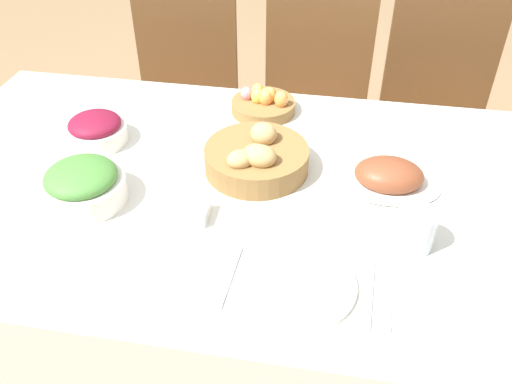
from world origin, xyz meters
The scene contains 16 objects.
ground_plane centered at (0.00, 0.00, 0.00)m, with size 12.00×12.00×0.00m, color #937551.
dining_table centered at (0.00, 0.00, 0.37)m, with size 1.88×0.99×0.73m.
chair_far_center centered at (0.04, 0.85, 0.52)m, with size 0.44×0.44×1.00m.
chair_far_left centered at (-0.49, 0.85, 0.52)m, with size 0.43×0.43×1.00m.
chair_far_right centered at (0.53, 0.85, 0.52)m, with size 0.46×0.46×1.00m.
bread_basket centered at (-0.04, 0.07, 0.77)m, with size 0.27×0.27×0.11m.
egg_basket centered at (-0.07, 0.37, 0.76)m, with size 0.19×0.19×0.08m.
ham_platter centered at (0.29, 0.06, 0.76)m, with size 0.26×0.18×0.08m.
beet_salad_bowl centered at (-0.50, 0.12, 0.77)m, with size 0.17×0.17×0.08m.
green_salad_bowl centered at (-0.42, -0.13, 0.78)m, with size 0.20×0.20×0.10m.
dinner_plate centered at (0.11, -0.31, 0.74)m, with size 0.23×0.23×0.01m.
fork centered at (-0.03, -0.31, 0.74)m, with size 0.02×0.17×0.00m.
knife centered at (0.25, -0.31, 0.74)m, with size 0.02×0.17×0.00m.
spoon centered at (0.28, -0.31, 0.74)m, with size 0.02×0.17×0.00m.
drinking_cup centered at (0.34, -0.15, 0.78)m, with size 0.08×0.08×0.09m.
butter_dish centered at (-0.17, -0.14, 0.75)m, with size 0.11×0.07×0.03m.
Camera 1 is at (0.16, -1.05, 1.55)m, focal length 38.00 mm.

